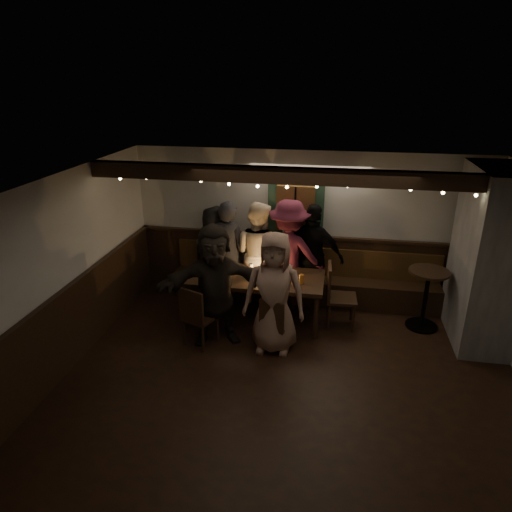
% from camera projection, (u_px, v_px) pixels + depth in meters
% --- Properties ---
extents(room, '(6.02, 5.01, 2.62)m').
position_uv_depth(room, '(372.00, 267.00, 6.80)').
color(room, black).
rests_on(room, ground).
extents(dining_table, '(2.20, 0.94, 0.95)m').
position_uv_depth(dining_table, '(254.00, 280.00, 7.21)').
color(dining_table, black).
rests_on(dining_table, ground).
extents(chair_near_left, '(0.56, 0.56, 0.95)m').
position_uv_depth(chair_near_left, '(196.00, 314.00, 6.57)').
color(chair_near_left, black).
rests_on(chair_near_left, ground).
extents(chair_near_right, '(0.47, 0.47, 0.83)m').
position_uv_depth(chair_near_right, '(274.00, 322.00, 6.49)').
color(chair_near_right, black).
rests_on(chair_near_right, ground).
extents(chair_end, '(0.49, 0.49, 1.03)m').
position_uv_depth(chair_end, '(336.00, 292.00, 7.13)').
color(chair_end, black).
rests_on(chair_end, ground).
extents(high_top, '(0.61, 0.61, 0.97)m').
position_uv_depth(high_top, '(426.00, 292.00, 7.06)').
color(high_top, black).
rests_on(high_top, ground).
extents(person_a, '(0.87, 0.63, 1.66)m').
position_uv_depth(person_a, '(215.00, 252.00, 8.01)').
color(person_a, black).
rests_on(person_a, ground).
extents(person_b, '(0.70, 0.50, 1.81)m').
position_uv_depth(person_b, '(228.00, 252.00, 7.84)').
color(person_b, '#2A2A2F').
rests_on(person_b, ground).
extents(person_c, '(1.08, 0.98, 1.80)m').
position_uv_depth(person_c, '(258.00, 253.00, 7.80)').
color(person_c, beige).
rests_on(person_c, ground).
extents(person_d, '(1.26, 0.78, 1.88)m').
position_uv_depth(person_d, '(289.00, 255.00, 7.63)').
color(person_d, '#4E1829').
rests_on(person_d, ground).
extents(person_e, '(1.13, 0.68, 1.80)m').
position_uv_depth(person_e, '(313.00, 256.00, 7.66)').
color(person_e, black).
rests_on(person_e, ground).
extents(person_f, '(1.78, 1.05, 1.83)m').
position_uv_depth(person_f, '(215.00, 285.00, 6.59)').
color(person_f, black).
rests_on(person_f, ground).
extents(person_g, '(0.89, 0.59, 1.80)m').
position_uv_depth(person_g, '(274.00, 293.00, 6.39)').
color(person_g, '#9E7763').
rests_on(person_g, ground).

